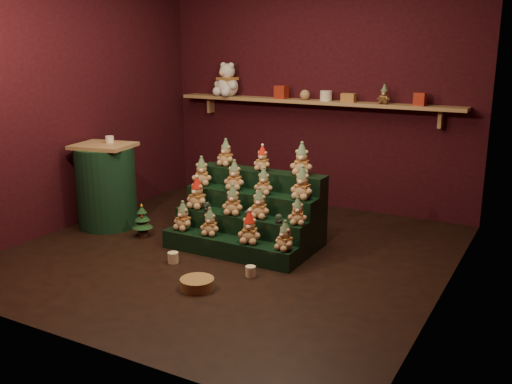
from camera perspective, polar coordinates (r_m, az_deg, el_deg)
The scene contains 41 objects.
ground at distance 5.61m, azimuth -2.45°, elevation -6.00°, with size 4.00×4.00×0.00m, color black.
back_wall at distance 7.10m, azimuth 6.22°, elevation 9.89°, with size 4.00×0.10×2.80m, color black.
front_wall at distance 3.71m, azimuth -19.50°, elevation 4.90°, with size 4.00×0.10×2.80m, color black.
left_wall at distance 6.59m, azimuth -18.18°, elevation 8.90°, with size 0.10×4.00×2.80m, color black.
right_wall at distance 4.56m, azimuth 20.06°, elevation 6.52°, with size 0.10×4.00×2.80m, color black.
back_shelf at distance 6.95m, azimuth 5.62°, elevation 8.93°, with size 3.60×0.26×0.24m.
riser_tier_front at distance 5.46m, azimuth -2.82°, elevation -5.57°, with size 1.40×0.22×0.18m, color black.
riser_tier_midfront at distance 5.61m, azimuth -1.65°, elevation -4.03°, with size 1.40×0.22×0.36m, color black.
riser_tier_midback at distance 5.76m, azimuth -0.54°, elevation -2.57°, with size 1.40×0.22×0.54m, color black.
riser_tier_back at distance 5.92m, azimuth 0.51°, elevation -1.19°, with size 1.40×0.22×0.72m, color black.
teddy_0 at distance 5.69m, azimuth -7.31°, elevation -2.39°, with size 0.20×0.18×0.28m, color tan, non-canonical shape.
teddy_1 at distance 5.51m, azimuth -4.62°, elevation -2.99°, with size 0.19×0.17×0.26m, color tan, non-canonical shape.
teddy_2 at distance 5.27m, azimuth -0.64°, elevation -3.56°, with size 0.21×0.19×0.30m, color tan, non-canonical shape.
teddy_3 at distance 5.10m, azimuth 2.92°, elevation -4.40°, with size 0.19×0.17×0.26m, color tan, non-canonical shape.
teddy_4 at distance 5.77m, azimuth -5.90°, elevation -0.10°, with size 0.22×0.20×0.31m, color tan, non-canonical shape.
teddy_5 at distance 5.53m, azimuth -2.32°, elevation -0.80°, with size 0.21×0.19×0.29m, color tan, non-canonical shape.
teddy_6 at distance 5.41m, azimuth 0.34°, elevation -1.15°, with size 0.20×0.18×0.29m, color tan, non-canonical shape.
teddy_7 at distance 5.25m, azimuth 4.18°, elevation -1.91°, with size 0.18×0.16×0.25m, color tan, non-canonical shape.
teddy_8 at distance 5.97m, azimuth -5.45°, elevation 2.08°, with size 0.21×0.19×0.29m, color tan, non-canonical shape.
teddy_9 at distance 5.76m, azimuth -2.17°, elevation 1.69°, with size 0.21×0.19×0.29m, color tan, non-canonical shape.
teddy_10 at distance 5.57m, azimuth 0.78°, elevation 1.07°, with size 0.19×0.17×0.26m, color tan, non-canonical shape.
teddy_11 at distance 5.42m, azimuth 4.66°, elevation 0.91°, with size 0.22×0.20×0.31m, color tan, non-canonical shape.
teddy_12 at distance 6.04m, azimuth -3.03°, elevation 3.95°, with size 0.20×0.18×0.28m, color tan, non-canonical shape.
teddy_13 at distance 5.80m, azimuth 0.65°, elevation 3.39°, with size 0.18×0.16×0.25m, color tan, non-canonical shape.
teddy_14 at distance 5.62m, azimuth 4.60°, elevation 3.30°, with size 0.22×0.20×0.31m, color tan, non-canonical shape.
snow_globe_a at distance 5.67m, azimuth -4.90°, elevation -1.47°, with size 0.07×0.07×0.10m.
snow_globe_b at distance 5.44m, azimuth -0.86°, elevation -2.21°, with size 0.06×0.06×0.08m.
snow_globe_c at distance 5.28m, azimuth 2.29°, elevation -2.66°, with size 0.07×0.07×0.09m.
side_table at distance 6.48m, azimuth -14.76°, elevation 0.59°, with size 0.69×0.64×0.93m.
table_ornament at distance 6.45m, azimuth -14.43°, elevation 5.13°, with size 0.09×0.09×0.07m, color beige.
mini_christmas_tree at distance 6.11m, azimuth -11.30°, elevation -2.78°, with size 0.21×0.21×0.36m.
mug_left at distance 5.38m, azimuth -8.29°, elevation -6.50°, with size 0.10×0.10×0.10m, color beige.
mug_right at distance 5.03m, azimuth -0.55°, elevation -7.93°, with size 0.09×0.09×0.09m, color beige.
wicker_basket at distance 4.81m, azimuth -5.91°, elevation -9.11°, with size 0.28×0.28×0.09m, color olive.
white_bear at distance 7.44m, azimuth -2.89°, elevation 11.61°, with size 0.38×0.34×0.53m, color white, non-canonical shape.
brown_bear at distance 6.60m, azimuth 12.69°, elevation 9.48°, with size 0.15×0.13×0.21m, color #51351B, non-canonical shape.
gift_tin_red_a at distance 7.09m, azimuth 2.55°, elevation 9.95°, with size 0.14×0.14×0.16m, color #AA2E1A.
gift_tin_cream at distance 6.85m, azimuth 7.02°, elevation 9.53°, with size 0.14×0.14×0.12m, color beige.
gift_tin_red_b at distance 6.51m, azimuth 16.07°, elevation 8.91°, with size 0.12×0.12×0.14m, color #AA2E1A.
shelf_plush_ball at distance 6.95m, azimuth 4.92°, elevation 9.66°, with size 0.12×0.12×0.12m, color tan.
scarf_gift_box at distance 6.75m, azimuth 9.23°, elevation 9.29°, with size 0.16×0.10×0.10m, color #D5571E.
Camera 1 is at (2.76, -4.47, 1.97)m, focal length 40.00 mm.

